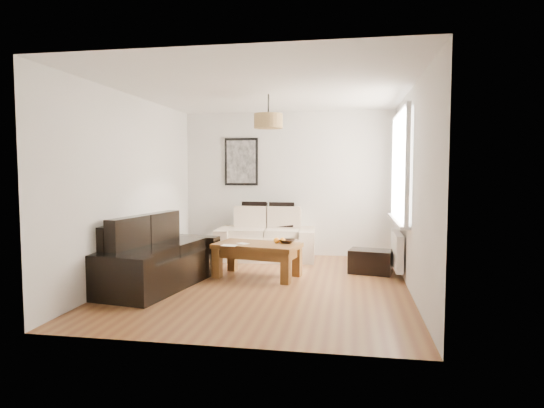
% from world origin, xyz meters
% --- Properties ---
extents(floor, '(4.50, 4.50, 0.00)m').
position_xyz_m(floor, '(0.00, 0.00, 0.00)').
color(floor, brown).
rests_on(floor, ground).
extents(ceiling, '(3.80, 4.50, 0.00)m').
position_xyz_m(ceiling, '(0.00, 0.00, 2.60)').
color(ceiling, white).
rests_on(ceiling, floor).
extents(wall_back, '(3.80, 0.04, 2.60)m').
position_xyz_m(wall_back, '(0.00, 2.25, 1.30)').
color(wall_back, silver).
rests_on(wall_back, floor).
extents(wall_front, '(3.80, 0.04, 2.60)m').
position_xyz_m(wall_front, '(0.00, -2.25, 1.30)').
color(wall_front, silver).
rests_on(wall_front, floor).
extents(wall_left, '(0.04, 4.50, 2.60)m').
position_xyz_m(wall_left, '(-1.90, 0.00, 1.30)').
color(wall_left, silver).
rests_on(wall_left, floor).
extents(wall_right, '(0.04, 4.50, 2.60)m').
position_xyz_m(wall_right, '(1.90, 0.00, 1.30)').
color(wall_right, silver).
rests_on(wall_right, floor).
extents(window_bay, '(0.14, 1.90, 1.60)m').
position_xyz_m(window_bay, '(1.86, 0.80, 1.60)').
color(window_bay, white).
rests_on(window_bay, wall_right).
extents(radiator, '(0.10, 0.90, 0.52)m').
position_xyz_m(radiator, '(1.82, 0.80, 0.38)').
color(radiator, white).
rests_on(radiator, wall_right).
extents(poster, '(0.62, 0.04, 0.87)m').
position_xyz_m(poster, '(-0.85, 2.22, 1.70)').
color(poster, black).
rests_on(poster, wall_back).
extents(pendant_shade, '(0.40, 0.40, 0.20)m').
position_xyz_m(pendant_shade, '(0.00, 0.30, 2.23)').
color(pendant_shade, tan).
rests_on(pendant_shade, ceiling).
extents(loveseat_cream, '(1.74, 1.02, 0.84)m').
position_xyz_m(loveseat_cream, '(-0.31, 1.78, 0.42)').
color(loveseat_cream, beige).
rests_on(loveseat_cream, floor).
extents(sofa_leather, '(1.27, 2.10, 0.85)m').
position_xyz_m(sofa_leather, '(-1.43, -0.29, 0.43)').
color(sofa_leather, black).
rests_on(sofa_leather, floor).
extents(coffee_table, '(1.31, 0.88, 0.49)m').
position_xyz_m(coffee_table, '(-0.18, 0.39, 0.25)').
color(coffee_table, brown).
rests_on(coffee_table, floor).
extents(ottoman, '(0.69, 0.51, 0.35)m').
position_xyz_m(ottoman, '(1.45, 0.92, 0.18)').
color(ottoman, black).
rests_on(ottoman, floor).
extents(cushion_left, '(0.45, 0.15, 0.45)m').
position_xyz_m(cushion_left, '(-0.56, 1.98, 0.75)').
color(cushion_left, black).
rests_on(cushion_left, loveseat_cream).
extents(cushion_right, '(0.45, 0.15, 0.44)m').
position_xyz_m(cushion_right, '(-0.07, 1.98, 0.75)').
color(cushion_right, black).
rests_on(cushion_right, loveseat_cream).
extents(fruit_bowl, '(0.27, 0.27, 0.05)m').
position_xyz_m(fruit_bowl, '(0.24, 0.49, 0.52)').
color(fruit_bowl, black).
rests_on(fruit_bowl, coffee_table).
extents(orange_a, '(0.09, 0.09, 0.08)m').
position_xyz_m(orange_a, '(0.10, 0.46, 0.53)').
color(orange_a, orange).
rests_on(orange_a, fruit_bowl).
extents(orange_b, '(0.10, 0.10, 0.09)m').
position_xyz_m(orange_b, '(0.17, 0.47, 0.53)').
color(orange_b, orange).
rests_on(orange_b, fruit_bowl).
extents(orange_c, '(0.08, 0.08, 0.08)m').
position_xyz_m(orange_c, '(0.08, 0.46, 0.53)').
color(orange_c, orange).
rests_on(orange_c, fruit_bowl).
extents(papers, '(0.23, 0.17, 0.01)m').
position_xyz_m(papers, '(-0.53, 0.13, 0.49)').
color(papers, white).
rests_on(papers, coffee_table).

